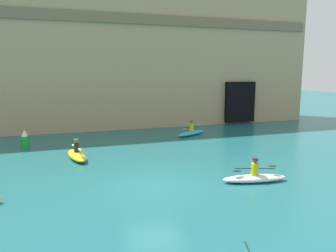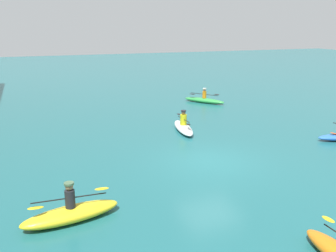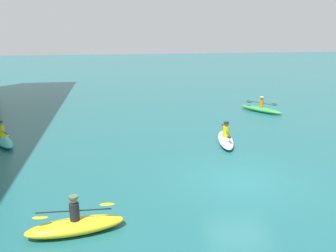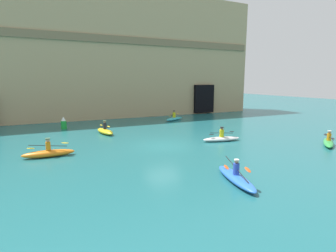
{
  "view_description": "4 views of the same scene",
  "coord_description": "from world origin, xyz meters",
  "px_view_note": "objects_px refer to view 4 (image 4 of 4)",
  "views": [
    {
      "loc": [
        -3.82,
        -13.38,
        5.13
      ],
      "look_at": [
        1.72,
        3.08,
        2.21
      ],
      "focal_mm": 35.0,
      "sensor_mm": 36.0,
      "label": 1
    },
    {
      "loc": [
        -13.11,
        6.93,
        5.53
      ],
      "look_at": [
        1.64,
        1.29,
        1.25
      ],
      "focal_mm": 40.0,
      "sensor_mm": 36.0,
      "label": 2
    },
    {
      "loc": [
        -13.07,
        4.69,
        6.06
      ],
      "look_at": [
        0.88,
        2.76,
        2.12
      ],
      "focal_mm": 40.0,
      "sensor_mm": 36.0,
      "label": 3
    },
    {
      "loc": [
        -7.67,
        -17.08,
        4.67
      ],
      "look_at": [
        1.71,
        2.73,
        0.88
      ],
      "focal_mm": 28.0,
      "sensor_mm": 36.0,
      "label": 4
    }
  ],
  "objects_px": {
    "kayak_white": "(222,138)",
    "kayak_yellow": "(105,131)",
    "kayak_orange": "(49,153)",
    "marker_buoy": "(64,123)",
    "kayak_green": "(328,142)",
    "kayak_cyan": "(174,118)",
    "kayak_blue": "(236,177)"
  },
  "relations": [
    {
      "from": "kayak_white",
      "to": "kayak_yellow",
      "type": "distance_m",
      "value": 10.24
    },
    {
      "from": "kayak_orange",
      "to": "marker_buoy",
      "type": "distance_m",
      "value": 9.98
    },
    {
      "from": "kayak_green",
      "to": "kayak_cyan",
      "type": "height_order",
      "value": "kayak_cyan"
    },
    {
      "from": "kayak_green",
      "to": "marker_buoy",
      "type": "bearing_deg",
      "value": 102.45
    },
    {
      "from": "kayak_green",
      "to": "kayak_orange",
      "type": "xyz_separation_m",
      "value": [
        -18.71,
        5.45,
        0.04
      ]
    },
    {
      "from": "kayak_white",
      "to": "kayak_orange",
      "type": "relative_size",
      "value": 1.03
    },
    {
      "from": "kayak_cyan",
      "to": "kayak_green",
      "type": "bearing_deg",
      "value": 78.09
    },
    {
      "from": "kayak_blue",
      "to": "marker_buoy",
      "type": "xyz_separation_m",
      "value": [
        -6.29,
        18.03,
        0.36
      ]
    },
    {
      "from": "kayak_blue",
      "to": "kayak_cyan",
      "type": "bearing_deg",
      "value": -5.1
    },
    {
      "from": "kayak_yellow",
      "to": "marker_buoy",
      "type": "relative_size",
      "value": 2.42
    },
    {
      "from": "kayak_yellow",
      "to": "kayak_cyan",
      "type": "xyz_separation_m",
      "value": [
        9.21,
        4.6,
        -0.02
      ]
    },
    {
      "from": "kayak_green",
      "to": "kayak_orange",
      "type": "distance_m",
      "value": 19.49
    },
    {
      "from": "marker_buoy",
      "to": "kayak_blue",
      "type": "bearing_deg",
      "value": -70.77
    },
    {
      "from": "kayak_yellow",
      "to": "marker_buoy",
      "type": "xyz_separation_m",
      "value": [
        -3.15,
        4.09,
        0.32
      ]
    },
    {
      "from": "kayak_green",
      "to": "marker_buoy",
      "type": "relative_size",
      "value": 2.42
    },
    {
      "from": "kayak_green",
      "to": "marker_buoy",
      "type": "distance_m",
      "value": 22.99
    },
    {
      "from": "kayak_green",
      "to": "kayak_orange",
      "type": "bearing_deg",
      "value": 127.94
    },
    {
      "from": "kayak_white",
      "to": "kayak_yellow",
      "type": "xyz_separation_m",
      "value": [
        -7.64,
        6.82,
        0.03
      ]
    },
    {
      "from": "kayak_yellow",
      "to": "marker_buoy",
      "type": "distance_m",
      "value": 5.17
    },
    {
      "from": "kayak_blue",
      "to": "kayak_cyan",
      "type": "height_order",
      "value": "kayak_cyan"
    },
    {
      "from": "kayak_green",
      "to": "kayak_white",
      "type": "relative_size",
      "value": 0.95
    },
    {
      "from": "marker_buoy",
      "to": "kayak_orange",
      "type": "bearing_deg",
      "value": -98.99
    },
    {
      "from": "kayak_green",
      "to": "kayak_white",
      "type": "xyz_separation_m",
      "value": [
        -6.37,
        4.39,
        0.01
      ]
    },
    {
      "from": "kayak_blue",
      "to": "kayak_yellow",
      "type": "xyz_separation_m",
      "value": [
        -3.14,
        13.94,
        0.04
      ]
    },
    {
      "from": "kayak_cyan",
      "to": "kayak_orange",
      "type": "distance_m",
      "value": 17.35
    },
    {
      "from": "kayak_green",
      "to": "kayak_yellow",
      "type": "relative_size",
      "value": 1.0
    },
    {
      "from": "kayak_orange",
      "to": "marker_buoy",
      "type": "relative_size",
      "value": 2.48
    },
    {
      "from": "kayak_orange",
      "to": "kayak_cyan",
      "type": "bearing_deg",
      "value": 38.4
    },
    {
      "from": "kayak_orange",
      "to": "kayak_blue",
      "type": "bearing_deg",
      "value": -44.48
    },
    {
      "from": "kayak_blue",
      "to": "kayak_white",
      "type": "xyz_separation_m",
      "value": [
        4.5,
        7.12,
        0.02
      ]
    },
    {
      "from": "kayak_cyan",
      "to": "kayak_yellow",
      "type": "bearing_deg",
      "value": -2.24
    },
    {
      "from": "kayak_yellow",
      "to": "marker_buoy",
      "type": "height_order",
      "value": "marker_buoy"
    }
  ]
}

